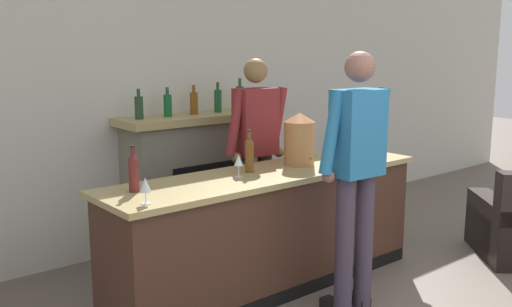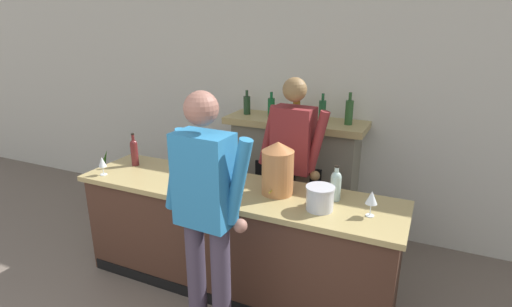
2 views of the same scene
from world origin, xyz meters
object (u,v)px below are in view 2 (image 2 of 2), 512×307
object	(u,v)px
ice_bucket_steel	(320,198)
wine_glass_back_row	(204,169)
wine_glass_near_bucket	(372,198)
person_bartender	(292,166)
wine_bottle_burgundy_dark	(336,184)
wine_bottle_rose_blush	(223,166)
potted_plant_corner	(112,185)
wine_bottle_chardonnay_pale	(134,151)
person_customer	(206,218)
fireplace_stone	(294,174)
copper_dispenser	(278,168)
wine_glass_by_dispenser	(102,163)

from	to	relation	value
ice_bucket_steel	wine_glass_back_row	bearing A→B (deg)	174.13
wine_glass_near_bucket	wine_glass_back_row	distance (m)	1.39
wine_glass_near_bucket	person_bartender	bearing A→B (deg)	143.51
person_bartender	wine_bottle_burgundy_dark	size ratio (longest dim) A/B	6.45
wine_bottle_rose_blush	wine_glass_back_row	size ratio (longest dim) A/B	2.02
wine_bottle_burgundy_dark	potted_plant_corner	bearing A→B (deg)	166.82
person_bartender	wine_glass_near_bucket	distance (m)	0.98
wine_bottle_rose_blush	wine_bottle_chardonnay_pale	distance (m)	0.97
person_customer	person_bartender	world-z (taller)	person_customer
ice_bucket_steel	wine_glass_near_bucket	bearing A→B (deg)	7.83
fireplace_stone	copper_dispenser	bearing A→B (deg)	-77.50
wine_glass_back_row	wine_bottle_chardonnay_pale	bearing A→B (deg)	174.32
wine_bottle_rose_blush	person_customer	bearing A→B (deg)	-68.40
potted_plant_corner	wine_glass_by_dispenser	bearing A→B (deg)	-46.51
person_customer	wine_glass_by_dispenser	distance (m)	1.46
ice_bucket_steel	person_bartender	bearing A→B (deg)	124.63
fireplace_stone	wine_glass_by_dispenser	bearing A→B (deg)	-132.06
person_bartender	wine_glass_back_row	size ratio (longest dim) A/B	11.01
wine_bottle_burgundy_dark	wine_glass_back_row	size ratio (longest dim) A/B	1.71
copper_dispenser	wine_bottle_burgundy_dark	xyz separation A→B (m)	(0.45, 0.07, -0.09)
potted_plant_corner	ice_bucket_steel	world-z (taller)	ice_bucket_steel
wine_bottle_chardonnay_pale	wine_glass_near_bucket	world-z (taller)	wine_bottle_chardonnay_pale
copper_dispenser	wine_glass_near_bucket	xyz separation A→B (m)	(0.74, -0.09, -0.08)
potted_plant_corner	ice_bucket_steel	size ratio (longest dim) A/B	3.38
person_customer	wine_glass_by_dispenser	size ratio (longest dim) A/B	11.15
potted_plant_corner	wine_bottle_burgundy_dark	xyz separation A→B (m)	(2.99, -0.70, 0.81)
person_bartender	wine_bottle_rose_blush	xyz separation A→B (m)	(-0.45, -0.46, 0.09)
wine_glass_by_dispenser	person_bartender	bearing A→B (deg)	26.81
fireplace_stone	wine_glass_back_row	xyz separation A→B (m)	(-0.39, -1.20, 0.41)
fireplace_stone	wine_bottle_burgundy_dark	xyz separation A→B (m)	(0.71, -1.10, 0.42)
person_bartender	copper_dispenser	xyz separation A→B (m)	(0.05, -0.49, 0.16)
copper_dispenser	wine_bottle_burgundy_dark	bearing A→B (deg)	8.95
copper_dispenser	wine_bottle_chardonnay_pale	xyz separation A→B (m)	(-1.47, 0.05, -0.08)
person_customer	copper_dispenser	xyz separation A→B (m)	(0.19, 0.77, 0.11)
copper_dispenser	wine_glass_near_bucket	size ratio (longest dim) A/B	2.26
person_bartender	wine_bottle_rose_blush	bearing A→B (deg)	-134.17
person_bartender	wine_bottle_rose_blush	distance (m)	0.65
person_bartender	wine_glass_near_bucket	xyz separation A→B (m)	(0.79, -0.58, 0.08)
wine_bottle_rose_blush	wine_bottle_chardonnay_pale	size ratio (longest dim) A/B	1.05
fireplace_stone	wine_bottle_chardonnay_pale	world-z (taller)	fireplace_stone
wine_bottle_burgundy_dark	wine_glass_by_dispenser	size ratio (longest dim) A/B	1.67
person_customer	potted_plant_corner	bearing A→B (deg)	146.93
fireplace_stone	wine_bottle_rose_blush	world-z (taller)	fireplace_stone
ice_bucket_steel	wine_glass_near_bucket	world-z (taller)	wine_glass_near_bucket
person_bartender	person_customer	bearing A→B (deg)	-96.14
person_customer	wine_bottle_burgundy_dark	bearing A→B (deg)	52.87
copper_dispenser	ice_bucket_steel	size ratio (longest dim) A/B	2.04
copper_dispenser	wine_glass_back_row	size ratio (longest dim) A/B	2.63
potted_plant_corner	wine_glass_near_bucket	size ratio (longest dim) A/B	3.76
copper_dispenser	wine_glass_near_bucket	bearing A→B (deg)	-7.07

